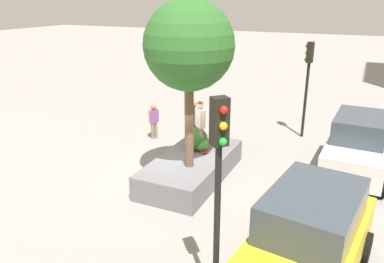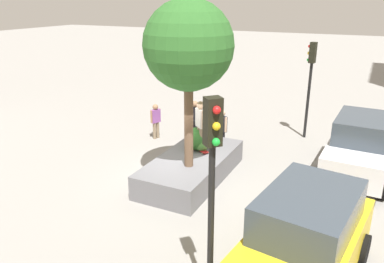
% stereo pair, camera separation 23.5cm
% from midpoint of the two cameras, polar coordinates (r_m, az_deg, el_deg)
% --- Properties ---
extents(ground_plane, '(120.00, 120.00, 0.00)m').
position_cam_midpoint_polar(ground_plane, '(13.07, -0.96, -7.11)').
color(ground_plane, gray).
extents(planter_ledge, '(4.46, 2.09, 0.79)m').
position_cam_midpoint_polar(planter_ledge, '(12.97, 0.52, -5.41)').
color(planter_ledge, slate).
rests_on(planter_ledge, ground).
extents(plaza_tree, '(2.65, 2.65, 5.09)m').
position_cam_midpoint_polar(plaza_tree, '(11.15, 0.09, 12.65)').
color(plaza_tree, brown).
rests_on(plaza_tree, planter_ledge).
extents(boxwood_shrub, '(0.50, 0.50, 0.50)m').
position_cam_midpoint_polar(boxwood_shrub, '(13.20, 1.97, -1.92)').
color(boxwood_shrub, '#4C8C3D').
rests_on(boxwood_shrub, planter_ledge).
extents(hedge_clump, '(0.80, 0.80, 0.80)m').
position_cam_midpoint_polar(hedge_clump, '(13.28, 1.20, -1.09)').
color(hedge_clump, '#2D6628').
rests_on(hedge_clump, planter_ledge).
extents(skateboard, '(0.60, 0.79, 0.07)m').
position_cam_midpoint_polar(skateboard, '(13.27, 1.74, -2.70)').
color(skateboard, '#A51E1E').
rests_on(skateboard, planter_ledge).
extents(skateboarder, '(0.45, 0.47, 1.71)m').
position_cam_midpoint_polar(skateboarder, '(12.92, 1.79, 1.43)').
color(skateboarder, '#847056').
rests_on(skateboarder, skateboard).
extents(police_car, '(4.50, 2.24, 2.05)m').
position_cam_midpoint_polar(police_car, '(14.27, 24.20, -2.00)').
color(police_car, white).
rests_on(police_car, ground).
extents(taxi_cab, '(4.80, 2.65, 2.13)m').
position_cam_midpoint_polar(taxi_cab, '(8.53, 17.19, -15.44)').
color(taxi_cab, gold).
rests_on(taxi_cab, ground).
extents(traffic_light_corner, '(0.37, 0.37, 4.28)m').
position_cam_midpoint_polar(traffic_light_corner, '(6.77, 4.04, -6.01)').
color(traffic_light_corner, black).
rests_on(traffic_light_corner, ground).
extents(traffic_light_median, '(0.31, 0.36, 4.13)m').
position_cam_midpoint_polar(traffic_light_median, '(16.91, 17.71, 8.27)').
color(traffic_light_median, black).
rests_on(traffic_light_median, ground).
extents(pedestrian_crossing, '(0.49, 0.32, 1.55)m').
position_cam_midpoint_polar(pedestrian_crossing, '(16.52, -5.05, 1.91)').
color(pedestrian_crossing, '#847056').
rests_on(pedestrian_crossing, ground).
extents(bystander_watching, '(0.40, 0.52, 1.73)m').
position_cam_midpoint_polar(bystander_watching, '(16.30, 0.88, 2.12)').
color(bystander_watching, black).
rests_on(bystander_watching, ground).
extents(passerby_with_bag, '(0.39, 0.51, 1.69)m').
position_cam_midpoint_polar(passerby_with_bag, '(15.20, 4.92, 0.69)').
color(passerby_with_bag, black).
rests_on(passerby_with_bag, ground).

